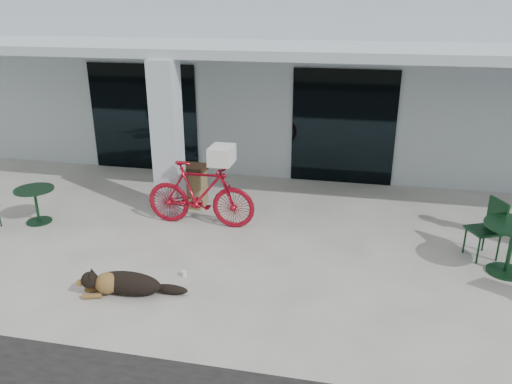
% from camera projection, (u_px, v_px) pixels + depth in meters
% --- Properties ---
extents(ground, '(80.00, 80.00, 0.00)m').
position_uv_depth(ground, '(210.00, 277.00, 7.96)').
color(ground, beige).
rests_on(ground, ground).
extents(building, '(22.00, 7.00, 4.50)m').
position_uv_depth(building, '(290.00, 68.00, 14.91)').
color(building, '#B0C1C7').
rests_on(building, ground).
extents(storefront_glass_left, '(2.80, 0.06, 2.70)m').
position_uv_depth(storefront_glass_left, '(144.00, 118.00, 12.63)').
color(storefront_glass_left, black).
rests_on(storefront_glass_left, ground).
extents(storefront_glass_right, '(2.40, 0.06, 2.70)m').
position_uv_depth(storefront_glass_right, '(343.00, 127.00, 11.68)').
color(storefront_glass_right, black).
rests_on(storefront_glass_right, ground).
extents(column, '(0.50, 0.50, 3.12)m').
position_uv_depth(column, '(168.00, 140.00, 9.78)').
color(column, '#B0C1C7').
rests_on(column, ground).
extents(overhang, '(22.00, 2.80, 0.18)m').
position_uv_depth(overhang, '(256.00, 49.00, 10.09)').
color(overhang, '#B0C1C7').
rests_on(overhang, column).
extents(bicycle, '(2.15, 0.62, 1.29)m').
position_uv_depth(bicycle, '(200.00, 194.00, 9.60)').
color(bicycle, maroon).
rests_on(bicycle, ground).
extents(laundry_basket, '(0.42, 0.56, 0.33)m').
position_uv_depth(laundry_basket, '(222.00, 155.00, 9.22)').
color(laundry_basket, white).
rests_on(laundry_basket, bicycle).
extents(dog, '(1.27, 0.76, 0.40)m').
position_uv_depth(dog, '(128.00, 282.00, 7.44)').
color(dog, black).
rests_on(dog, ground).
extents(cup_near_dog, '(0.08, 0.08, 0.10)m').
position_uv_depth(cup_near_dog, '(184.00, 274.00, 7.96)').
color(cup_near_dog, white).
rests_on(cup_near_dog, ground).
extents(cafe_table_near, '(0.82, 0.82, 0.71)m').
position_uv_depth(cafe_table_near, '(37.00, 206.00, 9.82)').
color(cafe_table_near, '#12351D').
rests_on(cafe_table_near, ground).
extents(cafe_table_far, '(0.93, 0.93, 0.86)m').
position_uv_depth(cafe_table_far, '(510.00, 249.00, 7.94)').
color(cafe_table_far, '#12351D').
rests_on(cafe_table_far, ground).
extents(cafe_chair_far_b, '(0.66, 0.64, 1.04)m').
position_uv_depth(cafe_chair_far_b, '(484.00, 230.00, 8.41)').
color(cafe_chair_far_b, '#12351D').
rests_on(cafe_chair_far_b, ground).
extents(trash_receptacle, '(0.57, 0.57, 0.90)m').
position_uv_depth(trash_receptacle, '(193.00, 186.00, 10.58)').
color(trash_receptacle, olive).
rests_on(trash_receptacle, ground).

